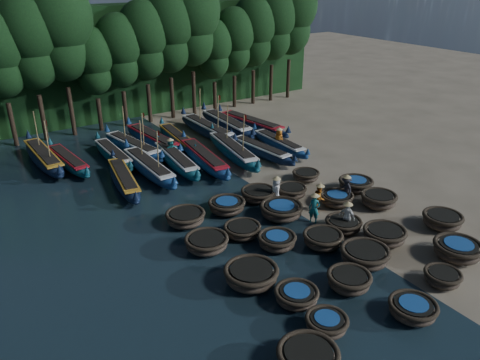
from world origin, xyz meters
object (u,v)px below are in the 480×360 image
long_boat_5 (204,158)px  long_boat_6 (233,151)px  coracle_19 (356,184)px  fisherman_4 (347,216)px  coracle_9 (442,220)px  fisherman_2 (319,197)px  coracle_17 (281,210)px  long_boat_3 (149,167)px  fisherman_3 (346,188)px  coracle_7 (365,255)px  long_boat_16 (226,124)px  coracle_13 (343,224)px  fisherman_6 (279,139)px  long_boat_13 (153,139)px  coracle_8 (385,235)px  coracle_12 (323,239)px  long_boat_14 (177,138)px  coracle_16 (242,230)px  long_boat_15 (207,129)px  coracle_14 (379,199)px  coracle_18 (337,198)px  coracle_1 (327,323)px  coracle_21 (227,206)px  coracle_2 (413,309)px  fisherman_1 (314,207)px  long_boat_2 (124,179)px  fisherman_0 (276,190)px  coracle_4 (458,249)px  long_boat_4 (176,160)px  long_boat_12 (133,147)px  long_boat_17 (251,124)px  coracle_3 (442,277)px  coracle_11 (277,241)px  coracle_15 (207,243)px  long_boat_7 (261,150)px  long_boat_8 (279,144)px  coracle_6 (349,280)px  coracle_5 (297,296)px  fisherman_5 (171,149)px  coracle_20 (185,217)px  coracle_23 (292,191)px  long_boat_10 (68,161)px

long_boat_5 → long_boat_6: bearing=8.4°
coracle_19 → fisherman_4: 5.10m
coracle_9 → fisherman_2: bearing=129.0°
coracle_17 → long_boat_3: long_boat_3 is taller
long_boat_3 → fisherman_3: size_ratio=4.46×
coracle_7 → long_boat_16: (5.16, 20.68, 0.12)m
long_boat_6 → fisherman_3: size_ratio=4.62×
coracle_13 → fisherman_6: fisherman_6 is taller
long_boat_13 → coracle_8: bearing=-83.8°
coracle_12 → long_boat_14: bearing=87.9°
coracle_16 → long_boat_15: bearing=66.6°
coracle_14 → coracle_18: 2.43m
coracle_1 → coracle_21: (1.95, 10.38, 0.04)m
coracle_2 → coracle_12: 5.93m
coracle_17 → fisherman_1: (1.14, -1.42, 0.48)m
long_boat_13 → long_boat_2: bearing=-133.5°
coracle_7 → fisherman_0: fisherman_0 is taller
long_boat_16 → coracle_4: bearing=-90.4°
long_boat_4 → long_boat_12: long_boat_12 is taller
coracle_8 → fisherman_6: (3.68, 13.55, 0.48)m
coracle_9 → long_boat_17: 19.36m
coracle_3 → long_boat_17: (5.25, 22.45, 0.22)m
coracle_9 → coracle_13: size_ratio=1.06×
coracle_3 → long_boat_6: size_ratio=0.22×
long_boat_4 → fisherman_6: size_ratio=4.14×
coracle_1 → coracle_12: size_ratio=0.85×
coracle_11 → long_boat_6: size_ratio=0.23×
coracle_9 → fisherman_0: size_ratio=1.20×
coracle_15 → long_boat_2: 9.47m
long_boat_3 → long_boat_7: (8.34, -1.46, -0.06)m
long_boat_14 → fisherman_4: bearing=-79.7°
coracle_18 → fisherman_4: size_ratio=1.12×
coracle_11 → coracle_18: coracle_11 is taller
coracle_7 → coracle_8: size_ratio=1.06×
coracle_7 → long_boat_8: long_boat_8 is taller
coracle_6 → coracle_18: (5.27, 6.18, -0.04)m
coracle_7 → coracle_5: bearing=-174.4°
long_boat_2 → long_boat_14: 8.26m
fisherman_6 → coracle_4: bearing=-18.4°
coracle_9 → long_boat_7: size_ratio=0.30×
coracle_2 → coracle_18: (4.43, 8.89, 0.01)m
coracle_16 → long_boat_2: long_boat_2 is taller
long_boat_5 → coracle_5: bearing=-98.8°
long_boat_5 → fisherman_5: bearing=130.7°
fisherman_3 → coracle_16: bearing=-76.2°
coracle_20 → long_boat_12: size_ratio=0.30×
coracle_18 → fisherman_3: fisherman_3 is taller
long_boat_8 → long_boat_14: size_ratio=0.95×
coracle_23 → long_boat_10: 16.07m
coracle_13 → long_boat_13: long_boat_13 is taller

